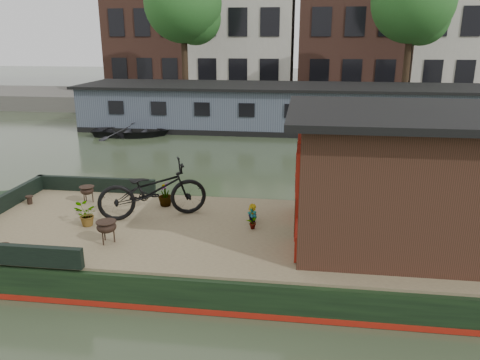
# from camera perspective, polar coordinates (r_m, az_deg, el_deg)

# --- Properties ---
(ground) EXTENTS (120.00, 120.00, 0.00)m
(ground) POSITION_cam_1_polar(r_m,az_deg,el_deg) (9.43, 4.12, -9.96)
(ground) COLOR #303E27
(ground) RESTS_ON ground
(houseboat_hull) EXTENTS (14.01, 4.02, 0.60)m
(houseboat_hull) POSITION_cam_1_polar(r_m,az_deg,el_deg) (9.47, -3.99, -8.00)
(houseboat_hull) COLOR black
(houseboat_hull) RESTS_ON ground
(houseboat_deck) EXTENTS (11.80, 3.80, 0.05)m
(houseboat_deck) POSITION_cam_1_polar(r_m,az_deg,el_deg) (9.17, 4.20, -6.48)
(houseboat_deck) COLOR olive
(houseboat_deck) RESTS_ON houseboat_hull
(bow_bulwark) EXTENTS (3.00, 4.00, 0.35)m
(bow_bulwark) POSITION_cam_1_polar(r_m,az_deg,el_deg) (10.63, -24.23, -3.47)
(bow_bulwark) COLOR black
(bow_bulwark) RESTS_ON houseboat_deck
(cabin) EXTENTS (4.00, 3.50, 2.42)m
(cabin) POSITION_cam_1_polar(r_m,az_deg,el_deg) (8.90, 18.57, 0.50)
(cabin) COLOR black
(cabin) RESTS_ON houseboat_deck
(bicycle) EXTENTS (2.36, 1.62, 1.18)m
(bicycle) POSITION_cam_1_polar(r_m,az_deg,el_deg) (9.86, -10.60, -1.20)
(bicycle) COLOR black
(bicycle) RESTS_ON houseboat_deck
(potted_plant_a) EXTENTS (0.26, 0.25, 0.41)m
(potted_plant_a) POSITION_cam_1_polar(r_m,az_deg,el_deg) (9.20, 1.53, -4.80)
(potted_plant_a) COLOR brown
(potted_plant_a) RESTS_ON houseboat_deck
(potted_plant_b) EXTENTS (0.25, 0.26, 0.37)m
(potted_plant_b) POSITION_cam_1_polar(r_m,az_deg,el_deg) (9.55, 1.48, -4.07)
(potted_plant_b) COLOR brown
(potted_plant_b) RESTS_ON houseboat_deck
(potted_plant_c) EXTENTS (0.54, 0.51, 0.47)m
(potted_plant_c) POSITION_cam_1_polar(r_m,az_deg,el_deg) (9.82, -18.30, -4.05)
(potted_plant_c) COLOR #A2482F
(potted_plant_c) RESTS_ON houseboat_deck
(potted_plant_d) EXTENTS (0.39, 0.39, 0.55)m
(potted_plant_d) POSITION_cam_1_polar(r_m,az_deg,el_deg) (10.55, -9.12, -1.70)
(potted_plant_d) COLOR maroon
(potted_plant_d) RESTS_ON houseboat_deck
(brazier_front) EXTENTS (0.48, 0.48, 0.42)m
(brazier_front) POSITION_cam_1_polar(r_m,az_deg,el_deg) (8.95, -15.91, -6.10)
(brazier_front) COLOR black
(brazier_front) RESTS_ON houseboat_deck
(brazier_rear) EXTENTS (0.47, 0.47, 0.38)m
(brazier_rear) POSITION_cam_1_polar(r_m,az_deg,el_deg) (11.21, -18.11, -1.68)
(brazier_rear) COLOR black
(brazier_rear) RESTS_ON houseboat_deck
(bollard_port) EXTENTS (0.17, 0.17, 0.19)m
(bollard_port) POSITION_cam_1_polar(r_m,az_deg,el_deg) (11.61, -24.27, -2.23)
(bollard_port) COLOR black
(bollard_port) RESTS_ON houseboat_deck
(bollard_stbd) EXTENTS (0.21, 0.21, 0.24)m
(bollard_stbd) POSITION_cam_1_polar(r_m,az_deg,el_deg) (9.06, -26.82, -7.70)
(bollard_stbd) COLOR black
(bollard_stbd) RESTS_ON houseboat_deck
(dinghy) EXTENTS (3.66, 2.81, 0.70)m
(dinghy) POSITION_cam_1_polar(r_m,az_deg,el_deg) (21.66, -13.06, 6.17)
(dinghy) COLOR black
(dinghy) RESTS_ON ground
(far_houseboat) EXTENTS (20.40, 4.40, 2.11)m
(far_houseboat) POSITION_cam_1_polar(r_m,az_deg,el_deg) (22.64, 6.54, 8.55)
(far_houseboat) COLOR #495261
(far_houseboat) RESTS_ON ground
(quay) EXTENTS (60.00, 6.00, 0.90)m
(quay) POSITION_cam_1_polar(r_m,az_deg,el_deg) (29.15, 6.84, 9.39)
(quay) COLOR #47443F
(quay) RESTS_ON ground
(tree_left) EXTENTS (4.40, 4.40, 7.40)m
(tree_left) POSITION_cam_1_polar(r_m,az_deg,el_deg) (28.35, -6.62, 20.22)
(tree_left) COLOR #332316
(tree_left) RESTS_ON quay
(tree_right) EXTENTS (4.40, 4.40, 7.40)m
(tree_right) POSITION_cam_1_polar(r_m,az_deg,el_deg) (28.09, 20.59, 19.34)
(tree_right) COLOR #332316
(tree_right) RESTS_ON quay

